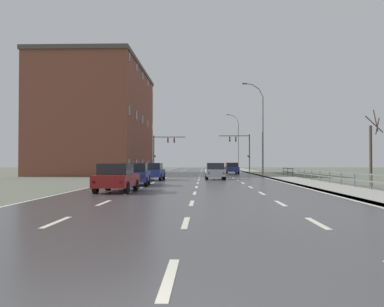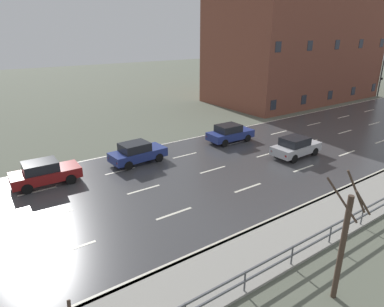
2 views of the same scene
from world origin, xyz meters
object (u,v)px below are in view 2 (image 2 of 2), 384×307
(brick_building, at_px, (296,44))
(car_near_left, at_px, (230,133))
(car_mid_centre, at_px, (45,173))
(car_distant, at_px, (137,152))
(car_far_right, at_px, (296,147))

(brick_building, bearing_deg, car_near_left, -63.77)
(car_near_left, bearing_deg, car_mid_centre, -89.20)
(car_near_left, xyz_separation_m, car_distant, (-0.16, -8.80, 0.00))
(car_distant, bearing_deg, car_far_right, 57.84)
(car_mid_centre, xyz_separation_m, car_near_left, (0.15, 15.22, 0.00))
(car_mid_centre, height_order, car_distant, same)
(car_far_right, relative_size, car_distant, 0.99)
(car_distant, bearing_deg, car_near_left, 85.57)
(car_mid_centre, distance_m, brick_building, 37.56)
(car_mid_centre, distance_m, car_near_left, 15.22)
(car_near_left, xyz_separation_m, car_far_right, (5.64, 1.76, 0.00))
(car_near_left, distance_m, car_distant, 8.81)
(car_far_right, bearing_deg, car_near_left, -164.08)
(car_near_left, bearing_deg, car_far_right, 18.68)
(car_mid_centre, relative_size, car_near_left, 1.00)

